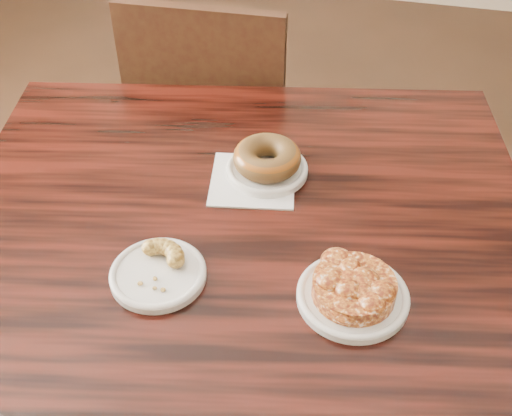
% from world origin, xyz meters
% --- Properties ---
extents(floor, '(5.00, 5.00, 0.00)m').
position_xyz_m(floor, '(0.00, 0.00, 0.00)').
color(floor, black).
rests_on(floor, ground).
extents(cafe_table, '(1.18, 1.18, 0.75)m').
position_xyz_m(cafe_table, '(-0.23, -0.22, 0.38)').
color(cafe_table, black).
rests_on(cafe_table, floor).
extents(chair_far, '(0.44, 0.44, 0.90)m').
position_xyz_m(chair_far, '(-0.47, 0.49, 0.45)').
color(chair_far, black).
rests_on(chair_far, floor).
extents(napkin, '(0.18, 0.18, 0.00)m').
position_xyz_m(napkin, '(-0.26, -0.05, 0.75)').
color(napkin, white).
rests_on(napkin, cafe_table).
extents(plate_donut, '(0.15, 0.15, 0.01)m').
position_xyz_m(plate_donut, '(-0.24, -0.02, 0.76)').
color(plate_donut, silver).
rests_on(plate_donut, napkin).
extents(plate_cruller, '(0.15, 0.15, 0.01)m').
position_xyz_m(plate_cruller, '(-0.35, -0.31, 0.76)').
color(plate_cruller, silver).
rests_on(plate_cruller, cafe_table).
extents(plate_fritter, '(0.17, 0.17, 0.01)m').
position_xyz_m(plate_fritter, '(-0.05, -0.29, 0.76)').
color(plate_fritter, silver).
rests_on(plate_fritter, cafe_table).
extents(glazed_donut, '(0.12, 0.12, 0.04)m').
position_xyz_m(glazed_donut, '(-0.24, -0.02, 0.79)').
color(glazed_donut, brown).
rests_on(glazed_donut, plate_donut).
extents(apple_fritter, '(0.17, 0.17, 0.04)m').
position_xyz_m(apple_fritter, '(-0.05, -0.29, 0.78)').
color(apple_fritter, '#4D1608').
rests_on(apple_fritter, plate_fritter).
extents(cruller_fragment, '(0.10, 0.10, 0.03)m').
position_xyz_m(cruller_fragment, '(-0.35, -0.31, 0.78)').
color(cruller_fragment, brown).
rests_on(cruller_fragment, plate_cruller).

